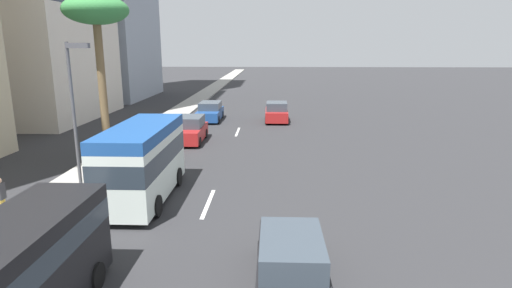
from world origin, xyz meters
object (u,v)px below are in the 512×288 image
minibus_second (143,160)px  street_lamp (75,102)px  car_fourth (291,264)px  van_sixth (21,268)px  car_lead (277,112)px  car_fifth (210,112)px  pedestrian_near_lamp (1,197)px  car_third (189,130)px  palm_tree (96,16)px

minibus_second → street_lamp: 3.62m
minibus_second → car_fourth: (-6.47, -5.86, -0.96)m
street_lamp → van_sixth: bearing=-163.3°
car_lead → car_fifth: car_lead is taller
minibus_second → car_fourth: bearing=42.2°
minibus_second → pedestrian_near_lamp: size_ratio=3.98×
car_fourth → van_sixth: van_sixth is taller
van_sixth → street_lamp: street_lamp is taller
car_third → car_lead: bearing=143.1°
car_fourth → palm_tree: size_ratio=0.51×
car_fifth → street_lamp: street_lamp is taller
car_lead → minibus_second: (-18.72, 5.73, 0.93)m
van_sixth → palm_tree: size_ratio=0.59×
minibus_second → palm_tree: (6.94, 4.33, 6.21)m
van_sixth → street_lamp: bearing=-163.3°
van_sixth → palm_tree: 16.91m
car_lead → palm_tree: bearing=139.5°
car_lead → car_third: bearing=143.1°
car_lead → car_third: size_ratio=0.95×
minibus_second → palm_tree: size_ratio=0.70×
car_lead → pedestrian_near_lamp: (-21.26, 10.16, 0.20)m
minibus_second → car_third: minibus_second is taller
minibus_second → palm_tree: palm_tree is taller
car_fifth → street_lamp: size_ratio=0.73×
van_sixth → car_lead: bearing=167.5°
car_fourth → pedestrian_near_lamp: bearing=69.1°
car_lead → car_fifth: size_ratio=0.88×
car_fourth → palm_tree: (13.41, 10.19, 7.17)m
pedestrian_near_lamp → street_lamp: bearing=-32.3°
car_fourth → palm_tree: 18.30m
minibus_second → car_fifth: 19.17m
car_fourth → minibus_second: bearing=42.2°
pedestrian_near_lamp → palm_tree: (9.48, -0.10, 6.94)m
car_third → car_fourth: size_ratio=0.93×
pedestrian_near_lamp → car_fifth: bearing=-12.7°
car_fourth → car_fifth: (25.61, 5.92, -0.01)m
minibus_second → street_lamp: street_lamp is taller
car_fourth → car_fifth: bearing=13.0°
car_fourth → street_lamp: bearing=51.8°
car_third → street_lamp: street_lamp is taller
car_third → pedestrian_near_lamp: car_third is taller
car_third → palm_tree: 9.08m
minibus_second → van_sixth: 8.15m
car_third → street_lamp: bearing=-13.4°
street_lamp → car_fifth: bearing=-8.0°
pedestrian_near_lamp → car_third: bearing=-18.9°
van_sixth → street_lamp: size_ratio=0.83×
car_lead → car_fourth: car_lead is taller
minibus_second → car_fourth: size_ratio=1.36×
car_fourth → palm_tree: palm_tree is taller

